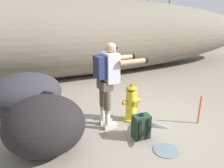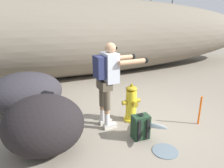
{
  "view_description": "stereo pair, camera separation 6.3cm",
  "coord_description": "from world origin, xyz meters",
  "views": [
    {
      "loc": [
        -2.05,
        -3.32,
        2.08
      ],
      "look_at": [
        -0.37,
        0.36,
        0.75
      ],
      "focal_mm": 32.87,
      "sensor_mm": 36.0,
      "label": 1
    },
    {
      "loc": [
        -2.0,
        -3.34,
        2.08
      ],
      "look_at": [
        -0.37,
        0.36,
        0.75
      ],
      "focal_mm": 32.87,
      "sensor_mm": 36.0,
      "label": 2
    }
  ],
  "objects": [
    {
      "name": "hydrant_water_jet",
      "position": [
        -0.07,
        -0.69,
        0.19
      ],
      "size": [
        0.42,
        1.24,
        0.47
      ],
      "color": "silver",
      "rests_on": "ground_plane"
    },
    {
      "name": "utility_worker",
      "position": [
        -0.58,
        0.04,
        1.04
      ],
      "size": [
        0.99,
        0.57,
        1.65
      ],
      "rotation": [
        0.0,
        0.0,
        0.05
      ],
      "color": "beige",
      "rests_on": "ground_plane"
    },
    {
      "name": "dirt_embankment",
      "position": [
        0.0,
        4.1,
        1.38
      ],
      "size": [
        17.45,
        3.2,
        2.75
      ],
      "primitive_type": "ellipsoid",
      "color": "#756B5B",
      "rests_on": "ground_plane"
    },
    {
      "name": "pine_tree_center",
      "position": [
        2.9,
        8.46,
        2.7
      ],
      "size": [
        1.92,
        1.92,
        4.96
      ],
      "color": "#47331E",
      "rests_on": "ground_plane"
    },
    {
      "name": "fire_hydrant",
      "position": [
        -0.07,
        0.06,
        0.37
      ],
      "size": [
        0.4,
        0.35,
        0.8
      ],
      "color": "yellow",
      "rests_on": "ground_plane"
    },
    {
      "name": "ground_plane",
      "position": [
        0.0,
        0.0,
        -0.02
      ],
      "size": [
        56.0,
        56.0,
        0.04
      ],
      "primitive_type": "cube",
      "color": "gray"
    },
    {
      "name": "boulder_large",
      "position": [
        -1.83,
        -0.3,
        0.47
      ],
      "size": [
        1.5,
        1.42,
        0.95
      ],
      "primitive_type": "ellipsoid",
      "rotation": [
        0.0,
        0.0,
        6.04
      ],
      "color": "black",
      "rests_on": "ground_plane"
    },
    {
      "name": "boulder_mid",
      "position": [
        -2.04,
        1.39,
        0.46
      ],
      "size": [
        1.61,
        1.36,
        0.91
      ],
      "primitive_type": "ellipsoid",
      "rotation": [
        0.0,
        0.0,
        0.0
      ],
      "color": "#2D2A30",
      "rests_on": "ground_plane"
    },
    {
      "name": "survey_stake",
      "position": [
        1.11,
        -0.64,
        0.3
      ],
      "size": [
        0.04,
        0.04,
        0.6
      ],
      "primitive_type": "cylinder",
      "color": "#E55914",
      "rests_on": "ground_plane"
    },
    {
      "name": "spare_backpack",
      "position": [
        -0.24,
        -0.59,
        0.22
      ],
      "size": [
        0.31,
        0.3,
        0.47
      ],
      "rotation": [
        0.0,
        0.0,
        1.51
      ],
      "color": "#1E3823",
      "rests_on": "ground_plane"
    }
  ]
}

